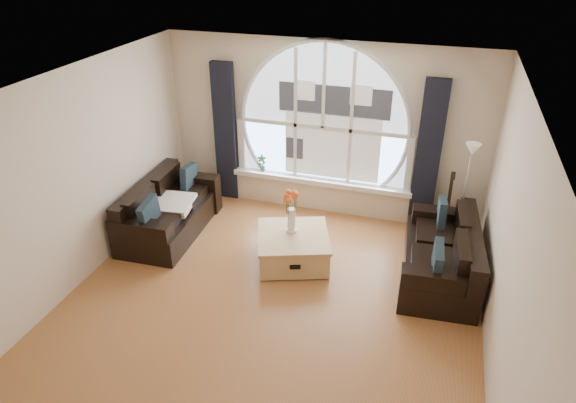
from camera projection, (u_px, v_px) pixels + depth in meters
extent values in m
cube|color=brown|center=(266.00, 311.00, 6.12)|extent=(5.00, 5.50, 0.01)
cube|color=silver|center=(260.00, 93.00, 4.82)|extent=(5.00, 5.50, 0.01)
cube|color=beige|center=(324.00, 129.00, 7.78)|extent=(5.00, 0.01, 2.70)
cube|color=beige|center=(69.00, 185.00, 6.12)|extent=(0.01, 5.50, 2.70)
cube|color=beige|center=(510.00, 255.00, 4.82)|extent=(0.01, 5.50, 2.70)
cube|color=silver|center=(497.00, 154.00, 4.42)|extent=(0.92, 5.50, 0.72)
cube|color=silver|center=(324.00, 113.00, 7.62)|extent=(2.60, 0.06, 2.15)
cube|color=white|center=(320.00, 181.00, 8.10)|extent=(2.90, 0.22, 0.08)
cube|color=white|center=(323.00, 113.00, 7.59)|extent=(2.76, 0.08, 2.15)
cube|color=silver|center=(333.00, 122.00, 7.63)|extent=(1.70, 0.02, 1.50)
cube|color=black|center=(225.00, 133.00, 8.19)|extent=(0.35, 0.12, 2.30)
cube|color=black|center=(428.00, 157.00, 7.36)|extent=(0.35, 0.12, 2.30)
cube|color=black|center=(169.00, 208.00, 7.53)|extent=(0.97, 1.82, 0.79)
cube|color=black|center=(441.00, 252.00, 6.54)|extent=(1.01, 1.82, 0.78)
cube|color=tan|center=(293.00, 247.00, 6.93)|extent=(1.22, 1.22, 0.47)
cube|color=silver|center=(173.00, 204.00, 7.45)|extent=(0.61, 0.61, 0.10)
cube|color=white|center=(291.00, 206.00, 6.74)|extent=(0.24, 0.24, 0.70)
cube|color=#B2B2B2|center=(464.00, 197.00, 7.00)|extent=(0.24, 0.24, 1.60)
cube|color=brown|center=(448.00, 201.00, 7.46)|extent=(0.38, 0.27, 1.06)
imported|color=#1E6023|center=(262.00, 163.00, 8.27)|extent=(0.17, 0.15, 0.28)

